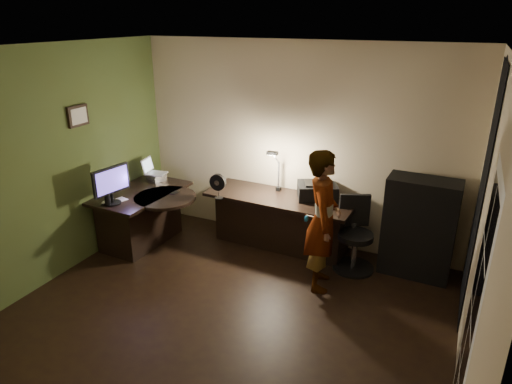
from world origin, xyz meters
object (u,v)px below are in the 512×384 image
at_px(cabinet, 419,228).
at_px(office_chair, 356,236).
at_px(desk_right, 279,222).
at_px(monitor, 111,190).
at_px(person, 323,221).
at_px(desk_left, 143,217).

distance_m(cabinet, office_chair, 0.74).
xyz_separation_m(desk_right, monitor, (-1.81, -1.14, 0.57)).
height_order(monitor, person, person).
height_order(monitor, office_chair, monitor).
distance_m(desk_left, office_chair, 2.87).
bearing_deg(office_chair, monitor, 176.44).
distance_m(desk_right, monitor, 2.21).
bearing_deg(desk_left, office_chair, 12.81).
height_order(cabinet, office_chair, cabinet).
relative_size(desk_left, office_chair, 1.43).
bearing_deg(desk_left, cabinet, 14.29).
bearing_deg(office_chair, desk_left, 167.66).
height_order(cabinet, person, person).
bearing_deg(person, desk_left, 74.00).
xyz_separation_m(office_chair, person, (-0.28, -0.52, 0.36)).
relative_size(desk_left, person, 0.80).
height_order(cabinet, monitor, cabinet).
distance_m(cabinet, monitor, 3.78).
xyz_separation_m(cabinet, office_chair, (-0.69, -0.22, -0.15)).
distance_m(office_chair, person, 0.69).
distance_m(desk_right, cabinet, 1.78).
bearing_deg(desk_left, desk_right, 23.10).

